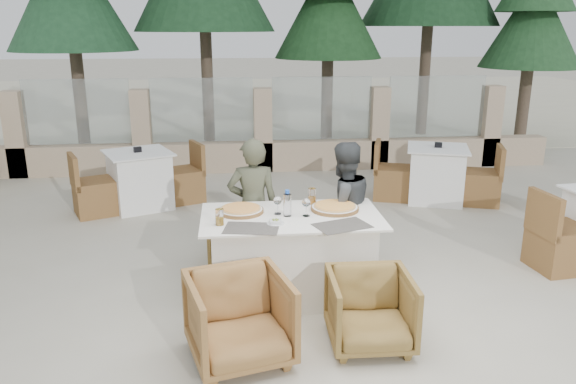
{
  "coord_description": "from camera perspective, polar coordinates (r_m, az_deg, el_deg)",
  "views": [
    {
      "loc": [
        -0.54,
        -4.57,
        2.39
      ],
      "look_at": [
        -0.03,
        0.42,
        0.9
      ],
      "focal_mm": 35.0,
      "sensor_mm": 36.0,
      "label": 1
    }
  ],
  "objects": [
    {
      "name": "bg_table_a",
      "position": [
        7.85,
        -14.82,
        1.2
      ],
      "size": [
        1.83,
        1.4,
        0.77
      ],
      "primitive_type": null,
      "rotation": [
        0.0,
        0.0,
        0.4
      ],
      "color": "white",
      "rests_on": "ground"
    },
    {
      "name": "beer_glass_left",
      "position": [
        4.76,
        -6.97,
        -2.54
      ],
      "size": [
        0.08,
        0.08,
        0.14
      ],
      "primitive_type": "cylinder",
      "rotation": [
        0.0,
        0.0,
        0.17
      ],
      "color": "gold",
      "rests_on": "dining_table"
    },
    {
      "name": "pine_far_left",
      "position": [
        11.95,
        -21.22,
        17.21
      ],
      "size": [
        2.42,
        2.42,
        5.5
      ],
      "primitive_type": "cone",
      "color": "#214F2C",
      "rests_on": "ground"
    },
    {
      "name": "pizza_left",
      "position": [
        5.07,
        -4.8,
        -1.8
      ],
      "size": [
        0.53,
        0.53,
        0.05
      ],
      "primitive_type": "cylinder",
      "rotation": [
        0.0,
        0.0,
        -0.37
      ],
      "color": "orange",
      "rests_on": "dining_table"
    },
    {
      "name": "olive_dish",
      "position": [
        4.77,
        -1.27,
        -3.01
      ],
      "size": [
        0.14,
        0.14,
        0.04
      ],
      "primitive_type": null,
      "rotation": [
        0.0,
        0.0,
        0.38
      ],
      "color": "silver",
      "rests_on": "dining_table"
    },
    {
      "name": "wine_glass_near",
      "position": [
        4.94,
        1.86,
        -1.45
      ],
      "size": [
        0.08,
        0.08,
        0.18
      ],
      "primitive_type": null,
      "rotation": [
        0.0,
        0.0,
        -0.01
      ],
      "color": "silver",
      "rests_on": "dining_table"
    },
    {
      "name": "pine_far_right",
      "position": [
        12.61,
        23.54,
        14.59
      ],
      "size": [
        1.98,
        1.98,
        4.5
      ],
      "primitive_type": "cone",
      "color": "#234F28",
      "rests_on": "ground"
    },
    {
      "name": "armchair_near_right",
      "position": [
        4.44,
        8.35,
        -11.8
      ],
      "size": [
        0.64,
        0.66,
        0.59
      ],
      "primitive_type": "imported",
      "rotation": [
        0.0,
        0.0,
        -0.03
      ],
      "color": "olive",
      "rests_on": "ground"
    },
    {
      "name": "sand_patch",
      "position": [
        18.73,
        -4.24,
        9.18
      ],
      "size": [
        30.0,
        16.0,
        0.01
      ],
      "primitive_type": "cube",
      "color": "beige",
      "rests_on": "ground"
    },
    {
      "name": "beer_glass_right",
      "position": [
        5.29,
        2.46,
        -0.43
      ],
      "size": [
        0.09,
        0.09,
        0.15
      ],
      "primitive_type": "cylinder",
      "rotation": [
        0.0,
        0.0,
        0.21
      ],
      "color": "orange",
      "rests_on": "dining_table"
    },
    {
      "name": "bg_table_b",
      "position": [
        8.15,
        14.81,
        1.75
      ],
      "size": [
        1.81,
        1.29,
        0.77
      ],
      "primitive_type": null,
      "rotation": [
        0.0,
        0.0,
        -0.31
      ],
      "color": "white",
      "rests_on": "ground"
    },
    {
      "name": "armchair_far_left",
      "position": [
        5.81,
        -4.25,
        -4.78
      ],
      "size": [
        0.8,
        0.8,
        0.56
      ],
      "primitive_type": "imported",
      "rotation": [
        0.0,
        0.0,
        2.74
      ],
      "color": "olive",
      "rests_on": "ground"
    },
    {
      "name": "ground",
      "position": [
        5.18,
        0.76,
        -10.89
      ],
      "size": [
        80.0,
        80.0,
        0.0
      ],
      "primitive_type": "plane",
      "color": "#BCB5A0",
      "rests_on": "ground"
    },
    {
      "name": "placemat_near_right",
      "position": [
        4.75,
        5.52,
        -3.42
      ],
      "size": [
        0.52,
        0.43,
        0.0
      ],
      "primitive_type": "cube",
      "rotation": [
        0.0,
        0.0,
        0.33
      ],
      "color": "#4F4B44",
      "rests_on": "dining_table"
    },
    {
      "name": "placemat_near_left",
      "position": [
        4.68,
        -3.72,
        -3.69
      ],
      "size": [
        0.5,
        0.38,
        0.0
      ],
      "primitive_type": "cube",
      "rotation": [
        0.0,
        0.0,
        -0.18
      ],
      "color": "#544E48",
      "rests_on": "dining_table"
    },
    {
      "name": "diner_right",
      "position": [
        5.48,
        5.55,
        -1.81
      ],
      "size": [
        0.79,
        0.71,
        1.34
      ],
      "primitive_type": "imported",
      "rotation": [
        0.0,
        0.0,
        3.5
      ],
      "color": "#3C4042",
      "rests_on": "ground"
    },
    {
      "name": "armchair_near_left",
      "position": [
        4.22,
        -4.96,
        -12.74
      ],
      "size": [
        0.86,
        0.88,
        0.66
      ],
      "primitive_type": "imported",
      "rotation": [
        0.0,
        0.0,
        0.25
      ],
      "color": "olive",
      "rests_on": "ground"
    },
    {
      "name": "water_bottle",
      "position": [
        4.94,
        -0.07,
        -1.13
      ],
      "size": [
        0.09,
        0.09,
        0.24
      ],
      "primitive_type": "cylinder",
      "rotation": [
        0.0,
        0.0,
        -0.42
      ],
      "color": "silver",
      "rests_on": "dining_table"
    },
    {
      "name": "perimeter_wall_far",
      "position": [
        9.52,
        -2.57,
        6.91
      ],
      "size": [
        10.0,
        0.34,
        1.6
      ],
      "primitive_type": null,
      "color": "tan",
      "rests_on": "ground"
    },
    {
      "name": "pine_centre",
      "position": [
        11.95,
        4.13,
        17.03
      ],
      "size": [
        2.2,
        2.2,
        5.0
      ],
      "primitive_type": "cone",
      "color": "#1E4621",
      "rests_on": "ground"
    },
    {
      "name": "dining_table",
      "position": [
        5.12,
        0.35,
        -6.49
      ],
      "size": [
        1.6,
        0.9,
        0.77
      ],
      "primitive_type": null,
      "color": "white",
      "rests_on": "ground"
    },
    {
      "name": "wine_glass_centre",
      "position": [
        5.0,
        -1.06,
        -1.25
      ],
      "size": [
        0.09,
        0.09,
        0.18
      ],
      "primitive_type": null,
      "rotation": [
        0.0,
        0.0,
        0.24
      ],
      "color": "silver",
      "rests_on": "dining_table"
    },
    {
      "name": "armchair_far_right",
      "position": [
        5.82,
        4.63,
        -4.83
      ],
      "size": [
        0.69,
        0.7,
        0.55
      ],
      "primitive_type": "imported",
      "rotation": [
        0.0,
        0.0,
        2.94
      ],
      "color": "#935C35",
      "rests_on": "ground"
    },
    {
      "name": "diner_left",
      "position": [
        5.5,
        -3.56,
        -1.54
      ],
      "size": [
        0.5,
        0.33,
        1.37
      ],
      "primitive_type": "imported",
      "rotation": [
        0.0,
        0.0,
        3.13
      ],
      "color": "#474A35",
      "rests_on": "ground"
    },
    {
      "name": "pizza_right",
      "position": [
        5.14,
        4.77,
        -1.52
      ],
      "size": [
        0.51,
        0.51,
        0.06
      ],
      "primitive_type": "cylinder",
      "rotation": [
        0.0,
        0.0,
        0.19
      ],
      "color": "orange",
      "rests_on": "dining_table"
    }
  ]
}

